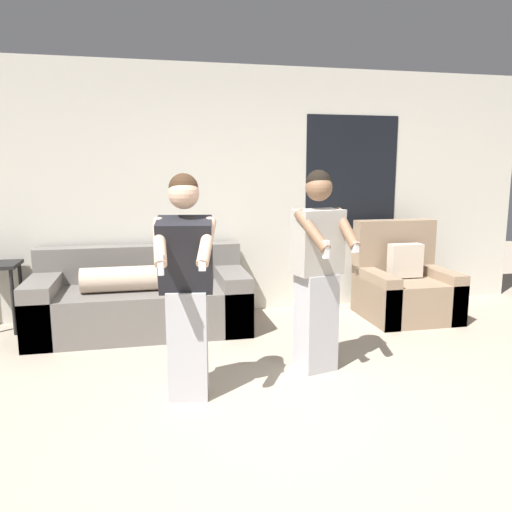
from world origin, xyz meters
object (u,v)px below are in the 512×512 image
Objects in this scene: armchair at (404,287)px; person_right at (317,271)px; person_left at (186,287)px; couch at (142,300)px.

armchair is 0.65× the size of person_right.
person_left reaches higher than armchair.
person_left reaches higher than couch.
person_right reaches higher than armchair.
armchair is (2.80, -0.14, 0.03)m from couch.
person_right is at bearing -44.14° from couch.
couch is at bearing 101.47° from person_left.
person_right is at bearing 15.90° from person_left.
armchair is at bearing 31.20° from person_left.
armchair is at bearing 40.08° from person_right.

